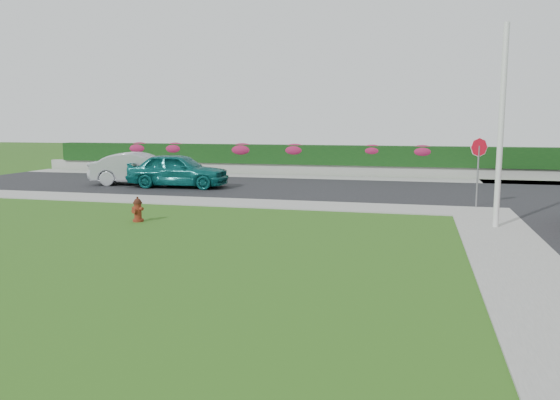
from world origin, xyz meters
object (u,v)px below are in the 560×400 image
(fire_hydrant, at_px, (138,210))
(utility_pole, at_px, (501,128))
(sedan_teal, at_px, (178,170))
(stop_sign, at_px, (479,156))
(sedan_silver, at_px, (141,169))

(fire_hydrant, distance_m, utility_pole, 10.82)
(sedan_teal, xyz_separation_m, stop_sign, (12.66, -2.94, 1.01))
(fire_hydrant, xyz_separation_m, sedan_silver, (-4.60, 8.75, 0.44))
(sedan_teal, relative_size, stop_sign, 1.85)
(fire_hydrant, relative_size, sedan_silver, 0.16)
(fire_hydrant, height_order, sedan_silver, sedan_silver)
(sedan_silver, height_order, stop_sign, stop_sign)
(sedan_teal, bearing_deg, stop_sign, -106.29)
(sedan_teal, bearing_deg, utility_pole, -120.64)
(sedan_silver, distance_m, stop_sign, 15.29)
(utility_pole, bearing_deg, sedan_teal, 152.59)
(utility_pole, bearing_deg, sedan_silver, 154.38)
(fire_hydrant, relative_size, sedan_teal, 0.17)
(sedan_silver, distance_m, utility_pole, 16.78)
(fire_hydrant, relative_size, stop_sign, 0.31)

